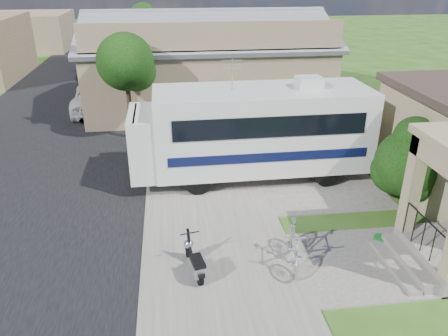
{
  "coord_description": "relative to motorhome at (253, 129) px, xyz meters",
  "views": [
    {
      "loc": [
        -2.05,
        -9.64,
        6.94
      ],
      "look_at": [
        -0.5,
        2.5,
        1.3
      ],
      "focal_mm": 35.0,
      "sensor_mm": 36.0,
      "label": 1
    }
  ],
  "objects": [
    {
      "name": "sidewalk_slab",
      "position": [
        -1.76,
        5.53,
        -1.78
      ],
      "size": [
        4.0,
        80.0,
        0.06
      ],
      "primitive_type": "cube",
      "color": "#5F5D56",
      "rests_on": "ground"
    },
    {
      "name": "street_tree_c",
      "position": [
        -4.46,
        23.58,
        1.29
      ],
      "size": [
        2.44,
        2.4,
        4.42
      ],
      "color": "#302015",
      "rests_on": "ground"
    },
    {
      "name": "distant_bldg_near",
      "position": [
        -15.76,
        29.53,
        -0.21
      ],
      "size": [
        8.0,
        7.0,
        3.2
      ],
      "primitive_type": "cube",
      "color": "#886E55",
      "rests_on": "ground"
    },
    {
      "name": "street_tree_a",
      "position": [
        -4.46,
        4.58,
        1.44
      ],
      "size": [
        2.44,
        2.4,
        4.58
      ],
      "color": "#302015",
      "rests_on": "ground"
    },
    {
      "name": "pickup_truck",
      "position": [
        -6.59,
        9.08,
        -1.08
      ],
      "size": [
        2.78,
        5.41,
        1.46
      ],
      "primitive_type": "imported",
      "rotation": [
        0.0,
        0.0,
        3.21
      ],
      "color": "silver",
      "rests_on": "ground"
    },
    {
      "name": "motorhome",
      "position": [
        0.0,
        0.0,
        0.0
      ],
      "size": [
        8.26,
        2.77,
        4.22
      ],
      "rotation": [
        0.0,
        0.0,
        0.01
      ],
      "color": "silver",
      "rests_on": "ground"
    },
    {
      "name": "scooter",
      "position": [
        -2.41,
        -5.41,
        -1.39
      ],
      "size": [
        0.6,
        1.41,
        0.93
      ],
      "rotation": [
        0.0,
        0.0,
        0.2
      ],
      "color": "black",
      "rests_on": "ground"
    },
    {
      "name": "ground",
      "position": [
        -0.76,
        -4.47,
        -1.81
      ],
      "size": [
        120.0,
        120.0,
        0.0
      ],
      "primitive_type": "plane",
      "color": "#254A13"
    },
    {
      "name": "van",
      "position": [
        -6.96,
        15.27,
        -0.86
      ],
      "size": [
        3.51,
        6.85,
        1.9
      ],
      "primitive_type": "imported",
      "rotation": [
        0.0,
        0.0,
        0.13
      ],
      "color": "silver",
      "rests_on": "ground"
    },
    {
      "name": "street_tree_b",
      "position": [
        -4.46,
        14.58,
        1.58
      ],
      "size": [
        2.44,
        2.4,
        4.73
      ],
      "color": "#302015",
      "rests_on": "ground"
    },
    {
      "name": "bicycle",
      "position": [
        0.07,
        -5.28,
        -1.24
      ],
      "size": [
        0.89,
        1.95,
        1.13
      ],
      "primitive_type": "imported",
      "rotation": [
        0.0,
        0.0,
        -0.2
      ],
      "color": "#A2A1A9",
      "rests_on": "ground"
    },
    {
      "name": "shrub",
      "position": [
        4.54,
        -2.52,
        -0.32
      ],
      "size": [
        2.37,
        2.26,
        2.91
      ],
      "color": "#302015",
      "rests_on": "ground"
    },
    {
      "name": "driveway_slab",
      "position": [
        0.74,
        0.03,
        -1.79
      ],
      "size": [
        7.0,
        6.0,
        0.05
      ],
      "primitive_type": "cube",
      "color": "#5F5D56",
      "rests_on": "ground"
    },
    {
      "name": "garden_hose",
      "position": [
        2.74,
        -4.66,
        -1.72
      ],
      "size": [
        0.39,
        0.39,
        0.17
      ],
      "primitive_type": "cylinder",
      "color": "#156A27",
      "rests_on": "ground"
    },
    {
      "name": "warehouse",
      "position": [
        -0.76,
        9.5,
        0.18
      ],
      "size": [
        12.5,
        8.4,
        5.04
      ],
      "color": "#886E55",
      "rests_on": "ground"
    },
    {
      "name": "walk_slab",
      "position": [
        2.24,
        -5.47,
        -1.79
      ],
      "size": [
        4.0,
        3.0,
        0.05
      ],
      "primitive_type": "cube",
      "color": "#5F5D56",
      "rests_on": "ground"
    },
    {
      "name": "street_slab",
      "position": [
        -8.26,
        5.53,
        -1.8
      ],
      "size": [
        9.0,
        80.0,
        0.02
      ],
      "primitive_type": "cube",
      "color": "black",
      "rests_on": "ground"
    }
  ]
}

